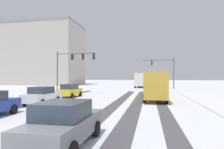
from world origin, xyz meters
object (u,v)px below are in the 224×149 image
object	(u,v)px
car_silver_lead	(154,89)
box_truck_delivery	(154,85)
bus_oncoming	(141,79)
car_grey_fifth	(64,123)
car_white_third	(42,95)
traffic_signal_near_left	(72,62)
traffic_signal_far_right	(165,68)
car_yellow_cab_second	(70,91)
office_building_far_left_block	(35,55)

from	to	relation	value
car_silver_lead	box_truck_delivery	world-z (taller)	box_truck_delivery
car_silver_lead	bus_oncoming	world-z (taller)	bus_oncoming
car_grey_fifth	bus_oncoming	world-z (taller)	bus_oncoming
car_silver_lead	car_white_third	world-z (taller)	same
bus_oncoming	box_truck_delivery	world-z (taller)	bus_oncoming
car_silver_lead	car_white_third	size ratio (longest dim) A/B	1.00
traffic_signal_near_left	box_truck_delivery	bearing A→B (deg)	-28.99
car_white_third	car_grey_fifth	distance (m)	11.31
traffic_signal_far_right	car_silver_lead	size ratio (longest dim) A/B	1.58
bus_oncoming	box_truck_delivery	size ratio (longest dim) A/B	1.49
traffic_signal_far_right	bus_oncoming	xyz separation A→B (m)	(-5.15, 5.76, -2.46)
car_yellow_cab_second	car_white_third	bearing A→B (deg)	-89.32
traffic_signal_near_left	car_grey_fifth	world-z (taller)	traffic_signal_near_left
car_white_third	car_grey_fifth	bearing A→B (deg)	-54.64
bus_oncoming	car_yellow_cab_second	bearing A→B (deg)	-106.71
bus_oncoming	office_building_far_left_block	distance (m)	36.85
car_grey_fifth	bus_oncoming	distance (m)	40.84
traffic_signal_near_left	car_white_third	xyz separation A→B (m)	(2.13, -11.81, -3.99)
box_truck_delivery	car_yellow_cab_second	bearing A→B (deg)	173.26
traffic_signal_near_left	office_building_far_left_block	size ratio (longest dim) A/B	0.22
car_silver_lead	box_truck_delivery	xyz separation A→B (m)	(-0.15, -7.45, 0.82)
car_grey_fifth	office_building_far_left_block	size ratio (longest dim) A/B	0.14
car_silver_lead	traffic_signal_near_left	bearing A→B (deg)	-176.76
car_yellow_cab_second	office_building_far_left_block	size ratio (longest dim) A/B	0.14
bus_oncoming	car_silver_lead	bearing A→B (deg)	-82.04
car_yellow_cab_second	office_building_far_left_block	world-z (taller)	office_building_far_left_block
car_yellow_cab_second	bus_oncoming	xyz separation A→B (m)	(7.60, 25.33, 1.18)
car_silver_lead	office_building_far_left_block	distance (m)	47.57
traffic_signal_near_left	car_white_third	world-z (taller)	traffic_signal_near_left
traffic_signal_far_right	car_grey_fifth	xyz separation A→B (m)	(-6.14, -35.05, -3.64)
traffic_signal_near_left	car_silver_lead	distance (m)	12.97
traffic_signal_near_left	office_building_far_left_block	bearing A→B (deg)	131.75
car_silver_lead	office_building_far_left_block	bearing A→B (deg)	143.68
traffic_signal_far_right	car_white_third	bearing A→B (deg)	-116.16
car_grey_fifth	bus_oncoming	size ratio (longest dim) A/B	0.37
traffic_signal_near_left	bus_oncoming	distance (m)	22.19
traffic_signal_far_right	car_white_third	distance (m)	29.00
traffic_signal_near_left	office_building_far_left_block	world-z (taller)	office_building_far_left_block
traffic_signal_near_left	car_grey_fifth	xyz separation A→B (m)	(8.68, -21.03, -3.99)
traffic_signal_far_right	traffic_signal_near_left	bearing A→B (deg)	-136.58
car_grey_fifth	car_white_third	bearing A→B (deg)	125.36
office_building_far_left_block	car_white_third	bearing A→B (deg)	-55.65
box_truck_delivery	car_silver_lead	bearing A→B (deg)	88.85
car_grey_fifth	car_yellow_cab_second	bearing A→B (deg)	113.16
car_silver_lead	office_building_far_left_block	world-z (taller)	office_building_far_left_block
car_grey_fifth	office_building_far_left_block	bearing A→B (deg)	124.54
traffic_signal_far_right	car_grey_fifth	size ratio (longest dim) A/B	1.59
traffic_signal_near_left	traffic_signal_far_right	world-z (taller)	same
car_yellow_cab_second	office_building_far_left_block	distance (m)	44.50
traffic_signal_far_right	office_building_far_left_block	xyz separation A→B (m)	(-40.15, 14.37, 5.21)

